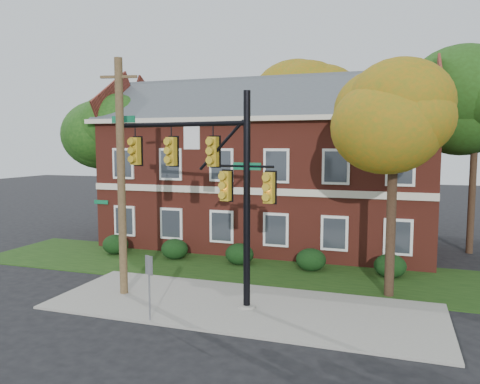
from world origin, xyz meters
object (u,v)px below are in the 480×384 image
(tree_left_rear, at_px, (113,131))
(hedge_left, at_px, (175,249))
(hedge_right, at_px, (311,260))
(traffic_signal, at_px, (212,175))
(utility_pole, at_px, (121,177))
(sign_post, at_px, (149,277))
(hedge_far_left, at_px, (116,244))
(hedge_center, at_px, (239,254))
(hedge_far_right, at_px, (390,266))
(tree_far_rear, at_px, (315,103))
(tree_near_right, at_px, (401,122))
(apartment_building, at_px, (268,159))

(tree_left_rear, bearing_deg, hedge_left, -33.59)
(hedge_right, relative_size, traffic_signal, 0.18)
(tree_left_rear, height_order, utility_pole, utility_pole)
(sign_post, bearing_deg, utility_pole, 158.01)
(hedge_far_left, distance_m, utility_pole, 8.25)
(utility_pole, bearing_deg, tree_left_rear, 112.59)
(hedge_far_left, relative_size, hedge_center, 1.00)
(hedge_right, relative_size, hedge_far_right, 1.00)
(tree_left_rear, bearing_deg, tree_far_rear, 38.97)
(hedge_far_left, height_order, utility_pole, utility_pole)
(tree_far_rear, bearing_deg, traffic_signal, -91.41)
(hedge_far_right, height_order, sign_post, sign_post)
(hedge_far_right, xyz_separation_m, utility_pole, (-9.79, -5.81, 4.07))
(hedge_left, relative_size, tree_near_right, 0.16)
(tree_near_right, xyz_separation_m, tree_far_rear, (-5.88, 15.93, 2.17))
(hedge_left, xyz_separation_m, hedge_center, (3.50, 0.00, 0.00))
(tree_far_rear, height_order, sign_post, tree_far_rear)
(hedge_center, height_order, tree_left_rear, tree_left_rear)
(hedge_far_right, xyz_separation_m, sign_post, (-7.40, -8.02, 1.00))
(traffic_signal, bearing_deg, hedge_left, 133.95)
(hedge_center, relative_size, hedge_right, 1.00)
(apartment_building, height_order, sign_post, apartment_building)
(hedge_left, bearing_deg, tree_near_right, -14.81)
(hedge_far_left, xyz_separation_m, traffic_signal, (7.88, -5.70, 4.23))
(hedge_center, height_order, traffic_signal, traffic_signal)
(hedge_left, bearing_deg, hedge_right, 0.00)
(hedge_far_left, xyz_separation_m, hedge_right, (10.50, 0.00, 0.00))
(hedge_center, relative_size, traffic_signal, 0.18)
(tree_near_right, height_order, traffic_signal, tree_near_right)
(hedge_left, xyz_separation_m, tree_far_rear, (4.84, 13.09, 8.32))
(hedge_left, relative_size, tree_far_rear, 0.12)
(apartment_building, bearing_deg, utility_pole, -104.14)
(hedge_right, height_order, traffic_signal, traffic_signal)
(utility_pole, bearing_deg, hedge_left, 84.68)
(apartment_building, height_order, hedge_left, apartment_building)
(hedge_center, distance_m, hedge_right, 3.50)
(hedge_center, xyz_separation_m, tree_near_right, (7.22, -2.83, 6.14))
(tree_near_right, relative_size, sign_post, 3.83)
(hedge_center, bearing_deg, traffic_signal, -81.24)
(hedge_far_right, relative_size, utility_pole, 0.15)
(hedge_left, xyz_separation_m, hedge_right, (7.00, 0.00, 0.00))
(tree_near_right, bearing_deg, utility_pole, -163.43)
(hedge_right, distance_m, sign_post, 8.98)
(hedge_far_left, height_order, hedge_right, same)
(apartment_building, bearing_deg, tree_far_rear, 80.29)
(hedge_far_left, bearing_deg, utility_pole, -54.07)
(hedge_right, height_order, tree_near_right, tree_near_right)
(hedge_left, height_order, hedge_far_right, same)
(tree_far_rear, bearing_deg, hedge_far_left, -122.50)
(hedge_far_right, bearing_deg, hedge_far_left, 180.00)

